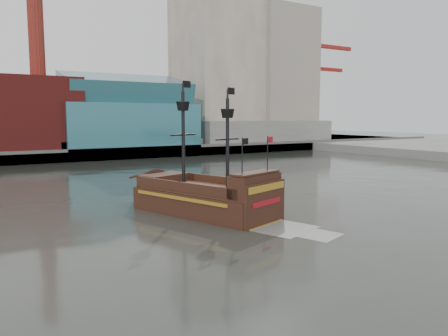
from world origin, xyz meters
TOP-DOWN VIEW (x-y plane):
  - ground at (0.00, 0.00)m, footprint 400.00×400.00m
  - promenade_far at (0.00, 92.00)m, footprint 220.00×60.00m
  - seawall at (0.00, 62.50)m, footprint 220.00×1.00m
  - skyline at (5.21, 84.56)m, footprint 149.00×45.00m
  - crane_a at (78.63, 82.00)m, footprint 22.50×4.00m
  - crane_b at (88.23, 92.00)m, footprint 19.10×4.00m
  - pirate_ship at (-4.22, 7.19)m, footprint 10.61×18.36m

SIDE VIEW (x-z plane):
  - ground at x=0.00m, z-range 0.00..0.00m
  - promenade_far at x=0.00m, z-range 0.00..2.00m
  - pirate_ship at x=-4.22m, z-range -5.40..7.79m
  - seawall at x=0.00m, z-range 0.00..2.60m
  - crane_b at x=88.23m, z-range 2.45..28.70m
  - crane_a at x=78.63m, z-range 2.99..35.24m
  - skyline at x=5.21m, z-range -6.45..55.55m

